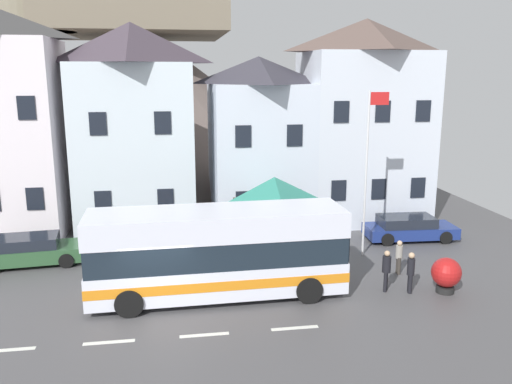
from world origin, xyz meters
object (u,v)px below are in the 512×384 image
at_px(pedestrian_02, 399,256).
at_px(harbour_buoy, 446,274).
at_px(parked_car_01, 409,228).
at_px(pedestrian_01, 411,271).
at_px(bus_shelter, 274,191).
at_px(pedestrian_03, 312,256).
at_px(transit_bus, 218,254).
at_px(public_bench, 282,233).
at_px(hilltop_castle, 138,90).
at_px(townhouse_04, 363,121).
at_px(townhouse_01, 1,124).
at_px(parked_car_00, 292,231).
at_px(parked_car_03, 30,250).
at_px(pedestrian_00, 386,268).
at_px(townhouse_02, 135,128).
at_px(flagpole, 368,163).
at_px(townhouse_03, 259,140).

distance_m(pedestrian_02, harbour_buoy, 2.36).
relative_size(parked_car_01, pedestrian_01, 2.85).
bearing_deg(bus_shelter, pedestrian_01, -50.08).
bearing_deg(pedestrian_03, harbour_buoy, -30.34).
distance_m(transit_bus, public_bench, 7.18).
relative_size(hilltop_castle, pedestrian_03, 22.42).
relative_size(bus_shelter, pedestrian_01, 2.28).
height_order(townhouse_04, parked_car_01, townhouse_04).
xyz_separation_m(transit_bus, pedestrian_01, (7.33, -0.86, -0.82)).
bearing_deg(townhouse_01, parked_car_00, -16.84).
xyz_separation_m(transit_bus, public_bench, (3.74, 6.01, -1.21)).
xyz_separation_m(parked_car_03, harbour_buoy, (16.60, -5.81, 0.13)).
height_order(transit_bus, pedestrian_03, transit_bus).
distance_m(parked_car_01, pedestrian_00, 7.08).
relative_size(parked_car_00, parked_car_03, 0.89).
xyz_separation_m(townhouse_02, flagpole, (10.61, -6.64, -1.08)).
bearing_deg(public_bench, bus_shelter, -113.58).
bearing_deg(pedestrian_01, bus_shelter, 129.92).
xyz_separation_m(townhouse_01, hilltop_castle, (5.99, 16.60, 1.16)).
bearing_deg(parked_car_00, townhouse_03, 107.04).
distance_m(pedestrian_01, harbour_buoy, 1.38).
bearing_deg(bus_shelter, pedestrian_00, -54.62).
relative_size(pedestrian_02, public_bench, 0.85).
distance_m(parked_car_03, harbour_buoy, 17.59).
height_order(parked_car_03, public_bench, parked_car_03).
height_order(townhouse_01, townhouse_03, townhouse_01).
relative_size(townhouse_02, hilltop_castle, 0.32).
distance_m(townhouse_02, hilltop_castle, 16.45).
bearing_deg(pedestrian_00, harbour_buoy, -13.05).
distance_m(townhouse_02, parked_car_00, 10.07).
bearing_deg(townhouse_02, flagpole, -32.05).
height_order(pedestrian_02, pedestrian_03, pedestrian_03).
bearing_deg(townhouse_01, parked_car_03, -66.94).
relative_size(pedestrian_03, public_bench, 0.87).
relative_size(parked_car_01, pedestrian_00, 2.81).
relative_size(transit_bus, pedestrian_01, 5.93).
xyz_separation_m(hilltop_castle, parked_car_01, (14.35, -21.13, -6.32)).
xyz_separation_m(hilltop_castle, public_bench, (7.89, -20.55, -6.45)).
relative_size(pedestrian_00, pedestrian_01, 1.01).
xyz_separation_m(townhouse_01, pedestrian_01, (17.47, -10.82, -4.89)).
relative_size(parked_car_00, pedestrian_03, 2.84).
xyz_separation_m(townhouse_04, parked_car_01, (0.94, -4.70, -5.00)).
distance_m(parked_car_00, public_bench, 0.60).
xyz_separation_m(townhouse_03, townhouse_04, (5.96, -0.40, 1.01)).
bearing_deg(bus_shelter, flagpole, -10.47).
bearing_deg(public_bench, flagpole, -35.96).
height_order(townhouse_01, pedestrian_03, townhouse_01).
xyz_separation_m(townhouse_02, pedestrian_02, (11.20, -9.12, -4.66)).
bearing_deg(hilltop_castle, parked_car_01, -55.81).
xyz_separation_m(transit_bus, pedestrian_00, (6.47, -0.57, -0.75)).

